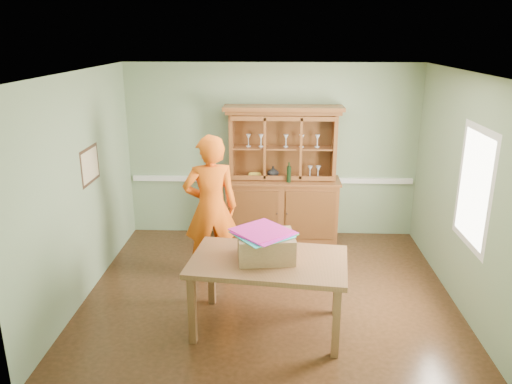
{
  "coord_description": "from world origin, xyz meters",
  "views": [
    {
      "loc": [
        0.07,
        -5.59,
        3.12
      ],
      "look_at": [
        -0.18,
        0.4,
        1.2
      ],
      "focal_mm": 35.0,
      "sensor_mm": 36.0,
      "label": 1
    }
  ],
  "objects_px": {
    "china_hutch": "(282,194)",
    "person": "(211,208)",
    "dining_table": "(268,268)",
    "cardboard_box": "(266,246)"
  },
  "relations": [
    {
      "from": "china_hutch",
      "to": "cardboard_box",
      "type": "relative_size",
      "value": 3.57
    },
    {
      "from": "dining_table",
      "to": "person",
      "type": "height_order",
      "value": "person"
    },
    {
      "from": "dining_table",
      "to": "person",
      "type": "relative_size",
      "value": 0.91
    },
    {
      "from": "china_hutch",
      "to": "person",
      "type": "relative_size",
      "value": 1.08
    },
    {
      "from": "china_hutch",
      "to": "person",
      "type": "bearing_deg",
      "value": -124.24
    },
    {
      "from": "dining_table",
      "to": "china_hutch",
      "type": "bearing_deg",
      "value": 93.25
    },
    {
      "from": "dining_table",
      "to": "cardboard_box",
      "type": "relative_size",
      "value": 3.01
    },
    {
      "from": "cardboard_box",
      "to": "person",
      "type": "distance_m",
      "value": 1.37
    },
    {
      "from": "person",
      "to": "dining_table",
      "type": "bearing_deg",
      "value": 108.4
    },
    {
      "from": "china_hutch",
      "to": "dining_table",
      "type": "relative_size",
      "value": 1.19
    }
  ]
}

